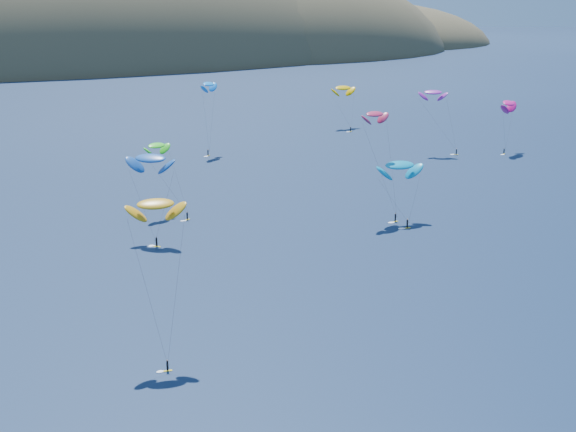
# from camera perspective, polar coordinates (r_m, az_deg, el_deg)

# --- Properties ---
(island) EXTENTS (730.00, 300.00, 210.00)m
(island) POSITION_cam_1_polar(r_m,az_deg,el_deg) (633.38, -14.60, 9.95)
(island) COLOR #3D3526
(island) RESTS_ON ground
(kitesurfer_2) EXTENTS (8.86, 11.35, 24.69)m
(kitesurfer_2) POSITION_cam_1_polar(r_m,az_deg,el_deg) (117.27, -9.40, 0.83)
(kitesurfer_2) COLOR yellow
(kitesurfer_2) RESTS_ON ground
(kitesurfer_3) EXTENTS (8.65, 13.10, 18.28)m
(kitesurfer_3) POSITION_cam_1_polar(r_m,az_deg,el_deg) (191.97, -9.32, 4.95)
(kitesurfer_3) COLOR yellow
(kitesurfer_3) RESTS_ON ground
(kitesurfer_4) EXTENTS (9.02, 10.61, 24.47)m
(kitesurfer_4) POSITION_cam_1_polar(r_m,az_deg,el_deg) (260.14, -5.67, 9.31)
(kitesurfer_4) COLOR yellow
(kitesurfer_4) RESTS_ON ground
(kitesurfer_5) EXTENTS (11.46, 10.87, 15.88)m
(kitesurfer_5) POSITION_cam_1_polar(r_m,az_deg,el_deg) (186.13, 7.95, 3.60)
(kitesurfer_5) COLOR yellow
(kitesurfer_5) RESTS_ON ground
(kitesurfer_6) EXTENTS (10.70, 11.75, 21.93)m
(kitesurfer_6) POSITION_cam_1_polar(r_m,az_deg,el_deg) (263.12, 10.28, 8.65)
(kitesurfer_6) COLOR yellow
(kitesurfer_6) RESTS_ON ground
(kitesurfer_8) EXTENTS (11.55, 9.88, 18.73)m
(kitesurfer_8) POSITION_cam_1_polar(r_m,az_deg,el_deg) (270.81, 15.42, 7.75)
(kitesurfer_8) COLOR yellow
(kitesurfer_8) RESTS_ON ground
(kitesurfer_9) EXTENTS (8.16, 10.19, 26.25)m
(kitesurfer_9) POSITION_cam_1_polar(r_m,az_deg,el_deg) (186.41, 6.20, 7.20)
(kitesurfer_9) COLOR yellow
(kitesurfer_9) RESTS_ON ground
(kitesurfer_10) EXTENTS (11.22, 13.30, 20.33)m
(kitesurfer_10) POSITION_cam_1_polar(r_m,az_deg,el_deg) (172.58, -9.76, 4.06)
(kitesurfer_10) COLOR yellow
(kitesurfer_10) RESTS_ON ground
(kitesurfer_11) EXTENTS (10.93, 14.89, 17.64)m
(kitesurfer_11) POSITION_cam_1_polar(r_m,az_deg,el_deg) (308.76, 3.94, 9.08)
(kitesurfer_11) COLOR yellow
(kitesurfer_11) RESTS_ON ground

